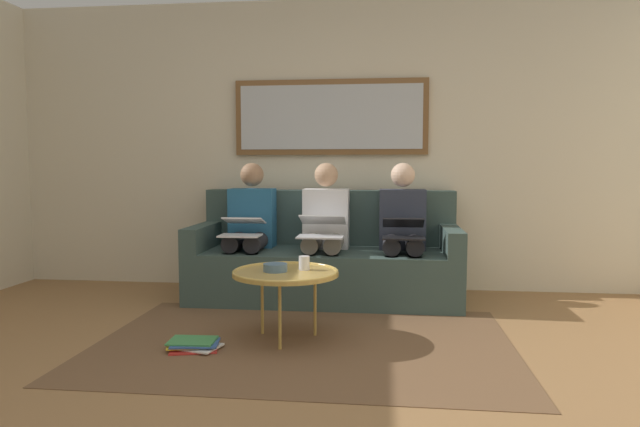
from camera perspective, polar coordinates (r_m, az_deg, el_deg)
The scene contains 15 objects.
ground_plane at distance 2.93m, azimuth -4.13°, elevation -18.70°, with size 6.00×5.20×0.10m, color olive.
wall_rear at distance 5.27m, azimuth 1.16°, elevation 6.80°, with size 6.00×0.12×2.60m, color beige.
area_rug at distance 3.70m, azimuth -1.59°, elevation -12.73°, with size 2.60×1.80×0.01m, color brown.
couch at distance 4.85m, azimuth 0.58°, elevation -4.76°, with size 2.20×0.90×0.90m.
framed_mirror at distance 5.19m, azimuth 1.06°, elevation 9.60°, with size 1.73×0.05×0.67m.
coffee_table at distance 3.66m, azimuth -3.46°, elevation -5.99°, with size 0.68×0.68×0.46m.
cup at distance 3.69m, azimuth -1.59°, elevation -4.97°, with size 0.07×0.07×0.09m, color silver.
bowl at distance 3.66m, azimuth -4.49°, elevation -5.40°, with size 0.15×0.15×0.05m, color slate.
person_left at distance 4.72m, azimuth 8.25°, elevation -1.43°, with size 0.38×0.58×1.14m.
laptop_black at distance 4.48m, azimuth 8.33°, elevation -1.57°, with size 0.32×0.35×0.16m.
person_middle at distance 4.74m, azimuth 0.50°, elevation -1.35°, with size 0.38×0.58×1.14m.
laptop_silver at distance 4.51m, azimuth 0.18°, elevation -1.37°, with size 0.36×0.39×0.17m.
person_right at distance 4.85m, azimuth -7.04°, elevation -1.24°, with size 0.38×0.58×1.14m.
laptop_white at distance 4.61m, azimuth -7.77°, elevation -1.35°, with size 0.32×0.34×0.15m.
magazine_stack at distance 3.65m, azimuth -12.49°, elevation -12.66°, with size 0.36×0.29×0.05m.
Camera 1 is at (-0.51, 2.64, 1.12)m, focal length 32.03 mm.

